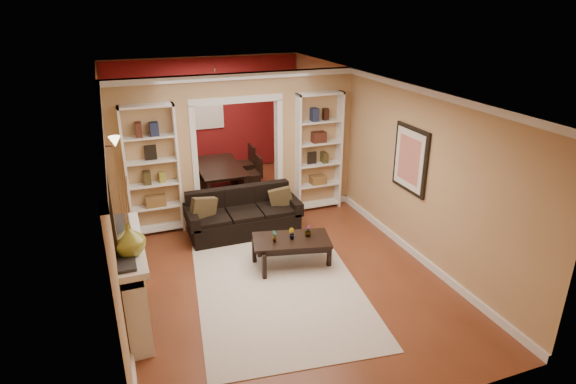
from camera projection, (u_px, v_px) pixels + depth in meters
name	position (u px, v px, depth m)	size (l,w,h in m)	color
floor	(259.00, 243.00, 8.26)	(8.00, 8.00, 0.00)	brown
ceiling	(254.00, 84.00, 7.25)	(8.00, 8.00, 0.00)	white
wall_back	(206.00, 116.00, 11.23)	(8.00, 8.00, 0.00)	tan
wall_front	(389.00, 306.00, 4.28)	(8.00, 8.00, 0.00)	tan
wall_left	(109.00, 186.00, 7.02)	(8.00, 8.00, 0.00)	tan
wall_right	(378.00, 154.00, 8.49)	(8.00, 8.00, 0.00)	tan
partition_wall	(237.00, 148.00, 8.80)	(4.50, 0.15, 2.70)	tan
red_back_panel	(207.00, 117.00, 11.22)	(4.44, 0.04, 2.64)	maroon
dining_window	(206.00, 108.00, 11.09)	(0.78, 0.03, 0.98)	#8CA5CC
area_rug	(279.00, 291.00, 6.89)	(2.31, 3.23, 0.01)	beige
sofa	(243.00, 213.00, 8.46)	(1.98, 0.86, 0.77)	black
pillow_left	(203.00, 208.00, 8.14)	(0.44, 0.13, 0.44)	brown
pillow_right	(281.00, 198.00, 8.61)	(0.40, 0.11, 0.40)	brown
coffee_table	(291.00, 252.00, 7.50)	(1.18, 0.64, 0.45)	black
plant_left	(275.00, 236.00, 7.29)	(0.10, 0.07, 0.20)	#336626
plant_center	(291.00, 234.00, 7.39)	(0.10, 0.08, 0.18)	#336626
plant_right	(308.00, 231.00, 7.48)	(0.10, 0.10, 0.18)	#336626
bookshelf_left	(153.00, 171.00, 8.22)	(0.90, 0.30, 2.30)	white
bookshelf_right	(318.00, 152.00, 9.23)	(0.90, 0.30, 2.30)	white
fireplace	(135.00, 282.00, 6.06)	(0.32, 1.70, 1.16)	white
vase	(129.00, 239.00, 5.46)	(0.37, 0.37, 0.39)	olive
mirror	(109.00, 193.00, 5.56)	(0.03, 0.95, 1.10)	silver
wall_sconce	(111.00, 144.00, 7.35)	(0.18, 0.18, 0.22)	#FFE0A5
framed_art	(410.00, 160.00, 7.53)	(0.04, 0.85, 1.05)	black
dining_table	(221.00, 178.00, 10.36)	(0.93, 1.66, 0.59)	black
dining_chair_nw	(198.00, 181.00, 9.88)	(0.41, 0.41, 0.84)	black
dining_chair_ne	(249.00, 175.00, 10.24)	(0.41, 0.41, 0.82)	black
dining_chair_sw	(192.00, 171.00, 10.39)	(0.43, 0.43, 0.87)	black
dining_chair_se	(242.00, 164.00, 10.74)	(0.45, 0.45, 0.90)	black
chandelier	(217.00, 97.00, 9.85)	(0.50, 0.50, 0.30)	#341E17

